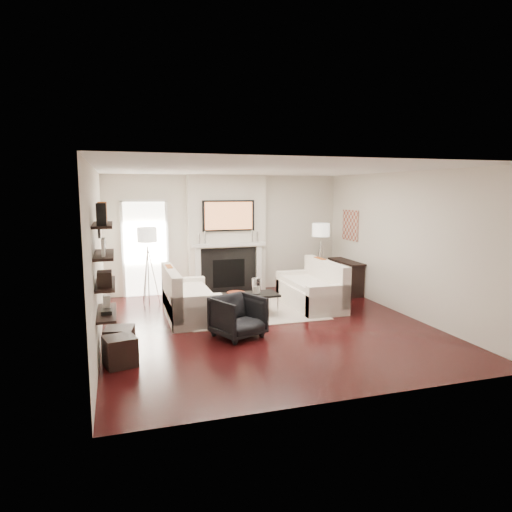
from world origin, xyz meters
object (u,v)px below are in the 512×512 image
object	(u,v)px
ottoman_near	(120,341)
lamp_right_shade	(321,230)
loveseat_right_base	(310,296)
armchair	(238,315)
lamp_left_shade	(147,235)
loveseat_left_base	(190,306)
coffee_table	(249,295)

from	to	relation	value
ottoman_near	lamp_right_shade	bearing A→B (deg)	32.81
loveseat_right_base	armchair	xyz separation A→B (m)	(-1.92, -1.46, 0.16)
loveseat_right_base	lamp_left_shade	bearing A→B (deg)	159.50
loveseat_left_base	armchair	xyz separation A→B (m)	(0.57, -1.37, 0.16)
loveseat_left_base	lamp_right_shade	bearing A→B (deg)	21.40
lamp_left_shade	ottoman_near	distance (m)	3.23
loveseat_left_base	armchair	world-z (taller)	armchair
coffee_table	ottoman_near	size ratio (longest dim) A/B	2.75
lamp_right_shade	ottoman_near	world-z (taller)	lamp_right_shade
lamp_right_shade	armchair	bearing A→B (deg)	-135.40
coffee_table	ottoman_near	distance (m)	2.76
loveseat_right_base	coffee_table	world-z (taller)	same
loveseat_left_base	armchair	size ratio (longest dim) A/B	2.46
loveseat_left_base	ottoman_near	bearing A→B (deg)	-127.87
ottoman_near	loveseat_right_base	bearing A→B (deg)	24.81
loveseat_right_base	coffee_table	size ratio (longest dim) A/B	1.64
loveseat_left_base	armchair	distance (m)	1.49
coffee_table	armchair	xyz separation A→B (m)	(-0.51, -1.14, -0.03)
coffee_table	ottoman_near	bearing A→B (deg)	-148.92
armchair	lamp_right_shade	size ratio (longest dim) A/B	1.83
loveseat_right_base	lamp_right_shade	distance (m)	1.87
coffee_table	ottoman_near	world-z (taller)	coffee_table
armchair	lamp_left_shade	world-z (taller)	lamp_left_shade
loveseat_right_base	lamp_left_shade	world-z (taller)	lamp_left_shade
loveseat_left_base	lamp_left_shade	size ratio (longest dim) A/B	4.50
coffee_table	armchair	bearing A→B (deg)	-114.09
loveseat_right_base	lamp_left_shade	xyz separation A→B (m)	(-3.14, 1.17, 1.24)
lamp_right_shade	ottoman_near	size ratio (longest dim) A/B	1.00
lamp_right_shade	ottoman_near	distance (m)	5.52
loveseat_left_base	lamp_left_shade	bearing A→B (deg)	117.39
loveseat_left_base	lamp_right_shade	xyz separation A→B (m)	(3.24, 1.27, 1.24)
armchair	ottoman_near	size ratio (longest dim) A/B	1.83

